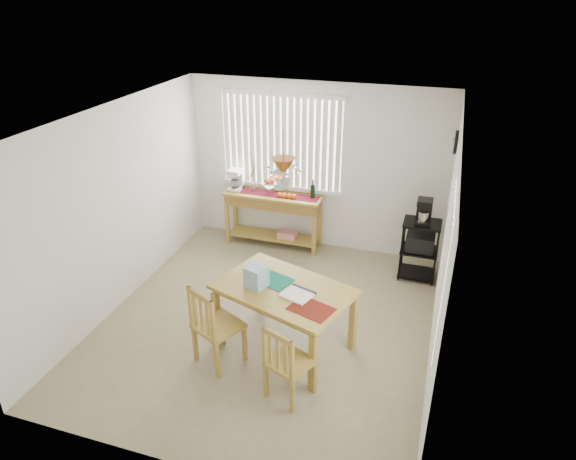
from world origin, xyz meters
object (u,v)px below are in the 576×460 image
(cart_items, at_px, (424,211))
(dining_table, at_px, (284,295))
(wire_cart, at_px, (420,245))
(chair_left, at_px, (215,326))
(chair_right, at_px, (287,363))
(sideboard, at_px, (274,207))

(cart_items, bearing_deg, dining_table, -123.48)
(wire_cart, bearing_deg, dining_table, -123.60)
(dining_table, distance_m, chair_left, 0.84)
(dining_table, height_order, chair_left, chair_left)
(dining_table, distance_m, chair_right, 0.88)
(dining_table, relative_size, chair_right, 1.92)
(chair_left, relative_size, chair_right, 1.12)
(wire_cart, xyz_separation_m, chair_left, (-1.98, -2.56, -0.04))
(wire_cart, relative_size, cart_items, 2.43)
(chair_left, bearing_deg, dining_table, 39.41)
(sideboard, bearing_deg, dining_table, -68.26)
(dining_table, bearing_deg, sideboard, 111.74)
(cart_items, xyz_separation_m, chair_right, (-1.06, -2.84, -0.60))
(chair_right, bearing_deg, dining_table, 110.40)
(cart_items, relative_size, chair_left, 0.36)
(dining_table, bearing_deg, cart_items, 56.52)
(cart_items, height_order, chair_right, cart_items)
(wire_cart, distance_m, cart_items, 0.51)
(sideboard, xyz_separation_m, dining_table, (0.95, -2.38, 0.05))
(wire_cart, relative_size, chair_right, 0.98)
(wire_cart, height_order, dining_table, wire_cart)
(sideboard, relative_size, chair_right, 1.74)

